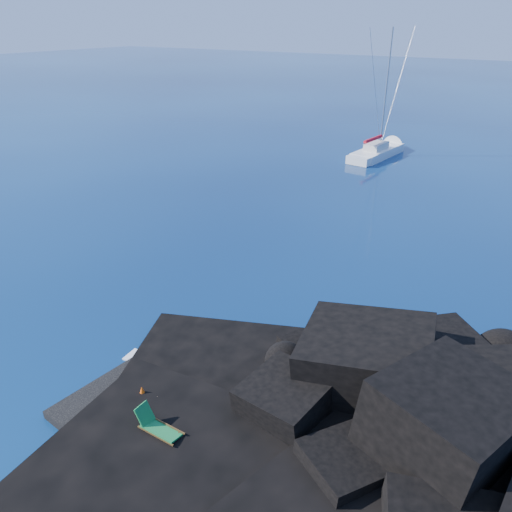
{
  "coord_description": "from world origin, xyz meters",
  "views": [
    {
      "loc": [
        14.92,
        -10.09,
        14.16
      ],
      "look_at": [
        1.31,
        11.29,
        2.0
      ],
      "focal_mm": 35.0,
      "sensor_mm": 36.0,
      "label": 1
    }
  ],
  "objects_px": {
    "sailboat": "(377,157)",
    "marker_cone": "(142,392)",
    "sunbather": "(146,399)",
    "deck_chair": "(161,425)"
  },
  "relations": [
    {
      "from": "sailboat",
      "to": "marker_cone",
      "type": "relative_size",
      "value": 23.38
    },
    {
      "from": "sunbather",
      "to": "marker_cone",
      "type": "relative_size",
      "value": 2.8
    },
    {
      "from": "sailboat",
      "to": "deck_chair",
      "type": "height_order",
      "value": "sailboat"
    },
    {
      "from": "sailboat",
      "to": "marker_cone",
      "type": "xyz_separation_m",
      "value": [
        6.04,
        -43.36,
        0.64
      ]
    },
    {
      "from": "sailboat",
      "to": "sunbather",
      "type": "xyz_separation_m",
      "value": [
        6.34,
        -43.49,
        0.52
      ]
    },
    {
      "from": "deck_chair",
      "to": "marker_cone",
      "type": "distance_m",
      "value": 2.41
    },
    {
      "from": "sunbather",
      "to": "marker_cone",
      "type": "bearing_deg",
      "value": 121.8
    },
    {
      "from": "sailboat",
      "to": "sunbather",
      "type": "bearing_deg",
      "value": -75.81
    },
    {
      "from": "sailboat",
      "to": "deck_chair",
      "type": "distance_m",
      "value": 45.28
    },
    {
      "from": "deck_chair",
      "to": "sunbather",
      "type": "distance_m",
      "value": 2.11
    }
  ]
}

